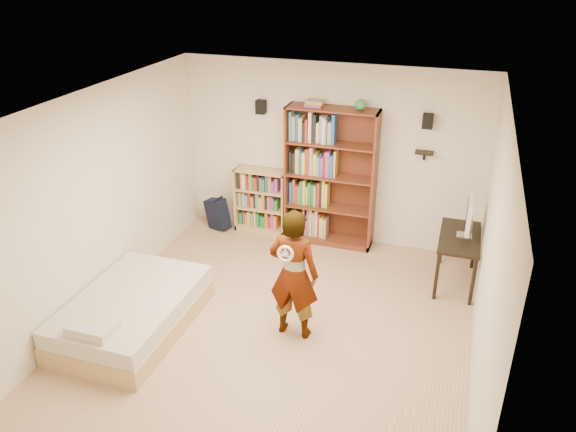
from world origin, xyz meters
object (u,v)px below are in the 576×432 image
low_bookshelf (261,201)px  daybed (132,308)px  computer_desk (457,260)px  person (294,274)px  tall_bookshelf (330,178)px

low_bookshelf → daybed: low_bookshelf is taller
computer_desk → person: (-1.75, -1.71, 0.44)m
low_bookshelf → computer_desk: 3.11m
tall_bookshelf → computer_desk: 2.13m
computer_desk → daybed: (-3.58, -2.22, -0.07)m
low_bookshelf → daybed: 2.95m
tall_bookshelf → computer_desk: bearing=-18.2°
tall_bookshelf → person: (0.17, -2.34, -0.25)m
low_bookshelf → computer_desk: bearing=-12.5°
low_bookshelf → person: 2.72m
tall_bookshelf → low_bookshelf: bearing=178.0°
tall_bookshelf → low_bookshelf: 1.24m
person → low_bookshelf: bearing=-59.8°
person → daybed: bearing=17.2°
daybed → computer_desk: bearing=31.7°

